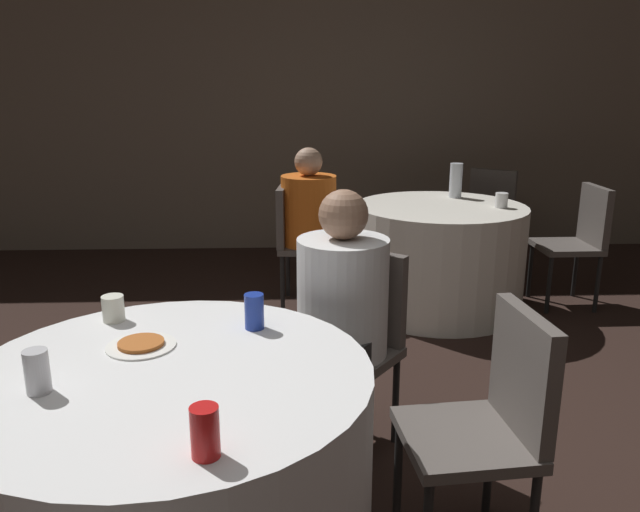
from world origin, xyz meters
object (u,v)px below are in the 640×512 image
(chair_far_northeast, at_px, (488,212))
(person_white_shirt, at_px, (334,325))
(chair_far_east, at_px, (580,234))
(soda_can_red, at_px, (205,432))
(table_near, at_px, (176,479))
(pizza_plate_near, at_px, (141,345))
(table_far, at_px, (438,257))
(soda_can_silver, at_px, (37,372))
(chair_near_northeast, at_px, (354,330))
(chair_far_west, at_px, (296,234))
(person_orange_shirt, at_px, (318,225))
(chair_near_east, at_px, (493,412))
(bottle_far, at_px, (456,180))
(soda_can_blue, at_px, (254,311))

(chair_far_northeast, distance_m, person_white_shirt, 2.95)
(chair_far_east, xyz_separation_m, soda_can_red, (-2.19, -2.91, 0.28))
(table_near, height_order, person_white_shirt, person_white_shirt)
(pizza_plate_near, bearing_deg, table_far, 56.99)
(table_far, distance_m, soda_can_silver, 3.11)
(chair_near_northeast, height_order, chair_far_west, same)
(chair_far_east, xyz_separation_m, person_orange_shirt, (-1.83, 0.07, 0.06))
(table_near, relative_size, soda_can_silver, 9.86)
(chair_near_east, height_order, soda_can_red, same)
(chair_far_northeast, bearing_deg, chair_far_west, 60.09)
(table_near, distance_m, pizza_plate_near, 0.43)
(chair_far_east, bearing_deg, chair_far_northeast, 26.74)
(person_orange_shirt, bearing_deg, bottle_far, 107.88)
(chair_near_east, bearing_deg, soda_can_blue, 68.88)
(table_near, xyz_separation_m, chair_near_northeast, (0.62, 0.80, 0.15))
(table_far, relative_size, soda_can_silver, 9.55)
(soda_can_silver, bearing_deg, chair_near_northeast, 44.23)
(table_near, bearing_deg, chair_far_west, 81.55)
(soda_can_red, bearing_deg, soda_can_blue, 85.20)
(chair_far_east, distance_m, soda_can_silver, 3.74)
(person_white_shirt, height_order, soda_can_blue, person_white_shirt)
(table_near, relative_size, table_far, 1.03)
(pizza_plate_near, bearing_deg, chair_far_northeast, 56.25)
(chair_far_northeast, relative_size, soda_can_red, 6.97)
(chair_far_northeast, distance_m, person_orange_shirt, 1.59)
(chair_near_east, xyz_separation_m, chair_far_east, (1.35, 2.37, 0.00))
(soda_can_silver, bearing_deg, table_far, 56.78)
(table_far, bearing_deg, chair_near_northeast, -114.19)
(bottle_far, bearing_deg, table_near, -119.12)
(chair_near_east, xyz_separation_m, person_white_shirt, (-0.48, 0.58, 0.07))
(table_near, height_order, soda_can_silver, soda_can_silver)
(person_white_shirt, relative_size, soda_can_blue, 9.30)
(person_white_shirt, distance_m, soda_can_silver, 1.18)
(person_orange_shirt, bearing_deg, soda_can_red, -1.27)
(chair_far_northeast, bearing_deg, table_far, 90.00)
(soda_can_red, height_order, soda_can_blue, same)
(chair_near_east, height_order, chair_far_west, same)
(chair_far_west, bearing_deg, pizza_plate_near, -6.18)
(table_far, distance_m, chair_far_west, 1.00)
(soda_can_blue, bearing_deg, chair_far_northeast, 59.85)
(soda_can_red, bearing_deg, bottle_far, 66.86)
(chair_far_west, relative_size, bottle_far, 3.44)
(table_far, distance_m, soda_can_blue, 2.46)
(table_far, height_order, person_orange_shirt, person_orange_shirt)
(chair_far_west, bearing_deg, soda_can_blue, 1.89)
(table_near, distance_m, soda_can_silver, 0.55)
(pizza_plate_near, bearing_deg, soda_can_silver, -124.84)
(table_far, relative_size, soda_can_blue, 9.55)
(table_far, xyz_separation_m, chair_near_east, (-0.36, -2.36, 0.15))
(chair_far_east, xyz_separation_m, pizza_plate_near, (-2.48, -2.30, 0.22))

